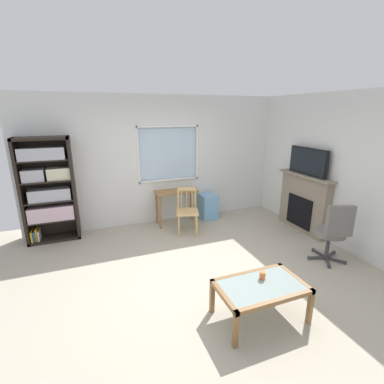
{
  "coord_description": "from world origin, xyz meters",
  "views": [
    {
      "loc": [
        -1.37,
        -3.38,
        2.33
      ],
      "look_at": [
        0.26,
        0.87,
        0.99
      ],
      "focal_mm": 25.69,
      "sensor_mm": 36.0,
      "label": 1
    }
  ],
  "objects_px": {
    "wooden_chair": "(187,210)",
    "plastic_drawer_unit": "(208,206)",
    "sippy_cup": "(262,275)",
    "coffee_table": "(261,289)",
    "desk_under_window": "(176,197)",
    "tv": "(308,161)",
    "bookshelf": "(48,189)",
    "fireplace": "(304,203)",
    "office_chair": "(333,230)"
  },
  "relations": [
    {
      "from": "bookshelf",
      "to": "wooden_chair",
      "type": "relative_size",
      "value": 2.13
    },
    {
      "from": "coffee_table",
      "to": "sippy_cup",
      "type": "xyz_separation_m",
      "value": [
        0.08,
        0.09,
        0.11
      ]
    },
    {
      "from": "office_chair",
      "to": "sippy_cup",
      "type": "height_order",
      "value": "office_chair"
    },
    {
      "from": "desk_under_window",
      "to": "fireplace",
      "type": "bearing_deg",
      "value": -28.25
    },
    {
      "from": "desk_under_window",
      "to": "fireplace",
      "type": "xyz_separation_m",
      "value": [
        2.28,
        -1.22,
        -0.02
      ]
    },
    {
      "from": "bookshelf",
      "to": "tv",
      "type": "height_order",
      "value": "bookshelf"
    },
    {
      "from": "desk_under_window",
      "to": "fireplace",
      "type": "height_order",
      "value": "fireplace"
    },
    {
      "from": "desk_under_window",
      "to": "tv",
      "type": "relative_size",
      "value": 0.96
    },
    {
      "from": "desk_under_window",
      "to": "office_chair",
      "type": "height_order",
      "value": "office_chair"
    },
    {
      "from": "fireplace",
      "to": "office_chair",
      "type": "bearing_deg",
      "value": -112.4
    },
    {
      "from": "coffee_table",
      "to": "sippy_cup",
      "type": "distance_m",
      "value": 0.16
    },
    {
      "from": "fireplace",
      "to": "coffee_table",
      "type": "relative_size",
      "value": 1.27
    },
    {
      "from": "office_chair",
      "to": "desk_under_window",
      "type": "bearing_deg",
      "value": 126.9
    },
    {
      "from": "sippy_cup",
      "to": "fireplace",
      "type": "bearing_deg",
      "value": 38.48
    },
    {
      "from": "tv",
      "to": "coffee_table",
      "type": "relative_size",
      "value": 0.92
    },
    {
      "from": "plastic_drawer_unit",
      "to": "tv",
      "type": "distance_m",
      "value": 2.27
    },
    {
      "from": "plastic_drawer_unit",
      "to": "tv",
      "type": "height_order",
      "value": "tv"
    },
    {
      "from": "desk_under_window",
      "to": "tv",
      "type": "distance_m",
      "value": 2.7
    },
    {
      "from": "coffee_table",
      "to": "desk_under_window",
      "type": "bearing_deg",
      "value": 90.7
    },
    {
      "from": "desk_under_window",
      "to": "tv",
      "type": "bearing_deg",
      "value": -28.44
    },
    {
      "from": "wooden_chair",
      "to": "coffee_table",
      "type": "bearing_deg",
      "value": -90.52
    },
    {
      "from": "bookshelf",
      "to": "wooden_chair",
      "type": "height_order",
      "value": "bookshelf"
    },
    {
      "from": "bookshelf",
      "to": "wooden_chair",
      "type": "distance_m",
      "value": 2.58
    },
    {
      "from": "office_chair",
      "to": "wooden_chair",
      "type": "bearing_deg",
      "value": 132.76
    },
    {
      "from": "wooden_chair",
      "to": "sippy_cup",
      "type": "bearing_deg",
      "value": -88.66
    },
    {
      "from": "coffee_table",
      "to": "sippy_cup",
      "type": "height_order",
      "value": "sippy_cup"
    },
    {
      "from": "office_chair",
      "to": "coffee_table",
      "type": "bearing_deg",
      "value": -159.93
    },
    {
      "from": "fireplace",
      "to": "tv",
      "type": "distance_m",
      "value": 0.83
    },
    {
      "from": "bookshelf",
      "to": "tv",
      "type": "xyz_separation_m",
      "value": [
        4.64,
        -1.33,
        0.42
      ]
    },
    {
      "from": "desk_under_window",
      "to": "office_chair",
      "type": "relative_size",
      "value": 0.89
    },
    {
      "from": "wooden_chair",
      "to": "sippy_cup",
      "type": "distance_m",
      "value": 2.43
    },
    {
      "from": "wooden_chair",
      "to": "bookshelf",
      "type": "bearing_deg",
      "value": 165.69
    },
    {
      "from": "desk_under_window",
      "to": "wooden_chair",
      "type": "bearing_deg",
      "value": -83.36
    },
    {
      "from": "bookshelf",
      "to": "fireplace",
      "type": "xyz_separation_m",
      "value": [
        4.66,
        -1.33,
        -0.41
      ]
    },
    {
      "from": "wooden_chair",
      "to": "plastic_drawer_unit",
      "type": "distance_m",
      "value": 0.92
    },
    {
      "from": "plastic_drawer_unit",
      "to": "desk_under_window",
      "type": "bearing_deg",
      "value": -176.25
    },
    {
      "from": "bookshelf",
      "to": "sippy_cup",
      "type": "height_order",
      "value": "bookshelf"
    },
    {
      "from": "tv",
      "to": "office_chair",
      "type": "height_order",
      "value": "tv"
    },
    {
      "from": "wooden_chair",
      "to": "plastic_drawer_unit",
      "type": "xyz_separation_m",
      "value": [
        0.7,
        0.57,
        -0.19
      ]
    },
    {
      "from": "fireplace",
      "to": "office_chair",
      "type": "distance_m",
      "value": 1.27
    },
    {
      "from": "plastic_drawer_unit",
      "to": "coffee_table",
      "type": "height_order",
      "value": "plastic_drawer_unit"
    },
    {
      "from": "fireplace",
      "to": "sippy_cup",
      "type": "xyz_separation_m",
      "value": [
        -2.16,
        -1.72,
        -0.1
      ]
    },
    {
      "from": "wooden_chair",
      "to": "plastic_drawer_unit",
      "type": "bearing_deg",
      "value": 38.79
    },
    {
      "from": "desk_under_window",
      "to": "sippy_cup",
      "type": "relative_size",
      "value": 9.86
    },
    {
      "from": "coffee_table",
      "to": "plastic_drawer_unit",
      "type": "bearing_deg",
      "value": 76.76
    },
    {
      "from": "tv",
      "to": "desk_under_window",
      "type": "bearing_deg",
      "value": 151.56
    },
    {
      "from": "plastic_drawer_unit",
      "to": "sippy_cup",
      "type": "xyz_separation_m",
      "value": [
        -0.65,
        -2.99,
        0.2
      ]
    },
    {
      "from": "tv",
      "to": "wooden_chair",
      "type": "bearing_deg",
      "value": 162.15
    },
    {
      "from": "fireplace",
      "to": "tv",
      "type": "bearing_deg",
      "value": 180.0
    },
    {
      "from": "sippy_cup",
      "to": "desk_under_window",
      "type": "bearing_deg",
      "value": 92.27
    }
  ]
}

